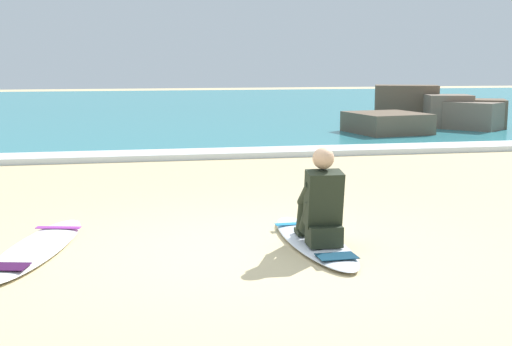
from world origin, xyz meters
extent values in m
plane|color=#CCB584|center=(0.00, 0.00, 0.00)|extent=(80.00, 80.00, 0.00)
cube|color=teal|center=(0.00, 20.48, 0.05)|extent=(80.00, 28.00, 0.10)
cube|color=white|center=(0.00, 6.78, 0.06)|extent=(80.00, 0.90, 0.11)
ellipsoid|color=silver|center=(0.71, 0.18, 0.04)|extent=(0.59, 2.19, 0.07)
cube|color=#1E7FB7|center=(0.69, 0.79, 0.07)|extent=(0.48, 0.12, 0.01)
cube|color=#0A2C40|center=(0.73, -0.52, 0.07)|extent=(0.37, 0.25, 0.01)
cube|color=black|center=(0.72, -0.14, 0.18)|extent=(0.33, 0.27, 0.20)
cylinder|color=black|center=(0.63, 0.04, 0.33)|extent=(0.16, 0.41, 0.43)
cylinder|color=black|center=(0.62, 0.25, 0.30)|extent=(0.13, 0.26, 0.42)
cube|color=black|center=(0.62, 0.32, 0.10)|extent=(0.11, 0.22, 0.05)
cylinder|color=black|center=(0.83, 0.04, 0.33)|extent=(0.16, 0.41, 0.43)
cylinder|color=black|center=(0.85, 0.24, 0.30)|extent=(0.13, 0.26, 0.42)
cube|color=black|center=(0.86, 0.31, 0.10)|extent=(0.11, 0.22, 0.05)
cube|color=black|center=(0.72, -0.10, 0.53)|extent=(0.35, 0.30, 0.57)
sphere|color=tan|center=(0.73, -0.07, 0.92)|extent=(0.21, 0.21, 0.21)
cylinder|color=black|center=(0.59, 0.05, 0.55)|extent=(0.10, 0.40, 0.31)
cylinder|color=black|center=(0.87, 0.04, 0.55)|extent=(0.10, 0.40, 0.31)
ellipsoid|color=white|center=(-2.01, 0.47, 0.04)|extent=(1.04, 2.40, 0.07)
cube|color=purple|center=(-1.86, 1.10, 0.07)|extent=(0.49, 0.21, 0.01)
cube|color=#351037|center=(-2.18, -0.26, 0.07)|extent=(0.41, 0.32, 0.01)
cube|color=brown|center=(8.00, 10.24, 0.42)|extent=(1.77, 1.53, 0.84)
cube|color=brown|center=(6.58, 11.47, 0.59)|extent=(1.89, 1.38, 1.17)
cube|color=#756656|center=(7.71, 9.77, 0.40)|extent=(1.60, 1.65, 0.80)
cube|color=#756656|center=(7.28, 10.37, 0.48)|extent=(1.31, 1.18, 0.95)
cube|color=brown|center=(5.19, 9.38, 0.29)|extent=(1.90, 2.00, 0.59)
camera|label=1|loc=(-1.17, -6.31, 1.84)|focal=48.10mm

